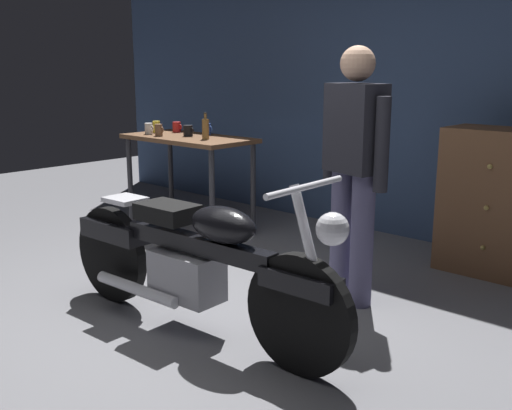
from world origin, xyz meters
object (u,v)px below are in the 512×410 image
Objects in this scene: person_standing at (354,165)px; bottle at (206,128)px; motorcycle at (194,260)px; mug_white_ceramic at (149,129)px; mug_red_diner at (177,127)px; wooden_dresser at (499,203)px; mug_brown_stoneware at (159,130)px; mug_yellow_tall at (157,127)px; mug_blue_enamel at (207,129)px; mug_black_matte at (188,131)px.

person_standing is 1.94m from bottle.
motorcycle is 2.67m from mug_white_ceramic.
wooden_dresser is at bearing 10.24° from mug_red_diner.
mug_brown_stoneware is (-2.90, -0.88, 0.41)m from wooden_dresser.
mug_blue_enamel is at bearing 17.91° from mug_yellow_tall.
wooden_dresser is at bearing 17.54° from bottle.
bottle reaches higher than mug_white_ceramic.
mug_yellow_tall is 0.20m from mug_red_diner.
wooden_dresser reaches higher than mug_red_diner.
bottle is at bearing -9.85° from mug_black_matte.
person_standing is at bearing -8.03° from mug_white_ceramic.
motorcycle is 2.48m from mug_brown_stoneware.
mug_black_matte is at bearing 170.15° from bottle.
mug_blue_enamel is (0.54, 0.18, -0.00)m from mug_yellow_tall.
mug_brown_stoneware is (-2.01, 1.37, 0.51)m from motorcycle.
mug_yellow_tall is at bearing 176.10° from bottle.
wooden_dresser is 2.54m from bottle.
mug_black_matte is (0.48, -0.00, -0.01)m from mug_yellow_tall.
motorcycle is 19.02× the size of mug_blue_enamel.
person_standing reaches higher than mug_yellow_tall.
mug_yellow_tall is 0.48m from mug_black_matte.
motorcycle is 2.49m from mug_blue_enamel.
wooden_dresser is 2.80m from mug_black_matte.
mug_brown_stoneware is 0.45m from mug_blue_enamel.
person_standing is at bearing -13.52° from bottle.
motorcycle is 2.42m from wooden_dresser.
mug_yellow_tall is 1.02× the size of mug_brown_stoneware.
mug_white_ceramic is 0.72m from bottle.
mug_red_diner is 0.38m from mug_black_matte.
person_standing reaches higher than motorcycle.
person_standing is 6.93× the size of bottle.
bottle is at bearing -17.85° from mug_red_diner.
mug_brown_stoneware is 1.00× the size of mug_white_ceramic.
wooden_dresser is 3.26m from mug_yellow_tall.
bottle is (-1.89, 0.45, 0.07)m from person_standing.
wooden_dresser reaches higher than mug_black_matte.
person_standing reaches higher than mug_red_diner.
mug_brown_stoneware is at bearing -141.24° from mug_black_matte.
mug_blue_enamel is 0.94× the size of mug_black_matte.
bottle is at bearing 132.74° from motorcycle.
person_standing is 1.52× the size of wooden_dresser.
mug_brown_stoneware is at bearing 143.41° from motorcycle.
motorcycle is 1.31× the size of person_standing.
mug_red_diner is at bearing 76.77° from mug_white_ceramic.
mug_blue_enamel is 0.99× the size of mug_red_diner.
mug_blue_enamel is at bearing -3.60° from person_standing.
mug_brown_stoneware is at bearing -68.62° from mug_red_diner.
bottle reaches higher than mug_red_diner.
mug_red_diner is at bearing 139.20° from motorcycle.
bottle is at bearing 7.01° from mug_white_ceramic.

